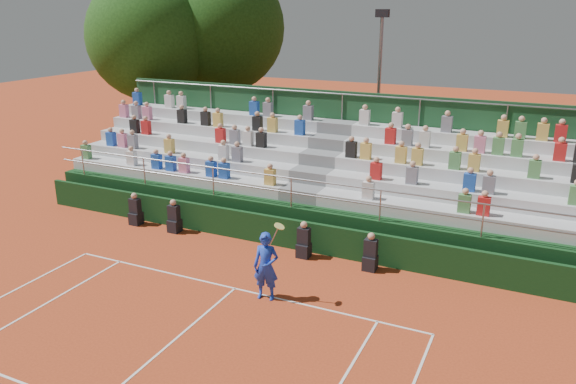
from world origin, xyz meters
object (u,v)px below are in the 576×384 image
at_px(tree_west, 151,38).
at_px(floodlight_mast, 379,78).
at_px(tennis_player, 266,266).
at_px(tree_east, 221,28).

relative_size(tree_west, floodlight_mast, 1.25).
height_order(tennis_player, tree_east, tree_east).
distance_m(tree_west, floodlight_mast, 11.70).
height_order(tree_west, tree_east, tree_east).
bearing_deg(floodlight_mast, tree_west, -170.73).
bearing_deg(tree_east, floodlight_mast, -5.55).
xyz_separation_m(tennis_player, floodlight_mast, (-1.04, 13.50, 3.42)).
bearing_deg(tree_west, tree_east, 48.04).
bearing_deg(tree_east, tennis_player, -55.15).
distance_m(tennis_player, tree_east, 18.35).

